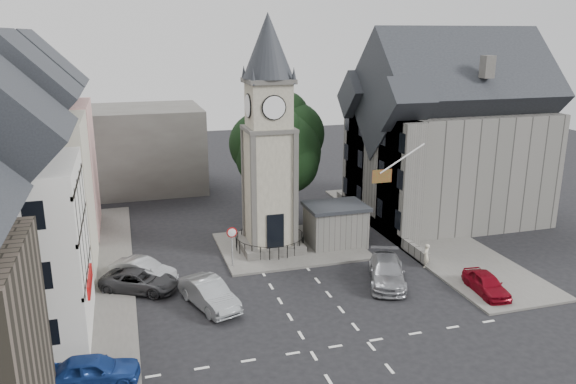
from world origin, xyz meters
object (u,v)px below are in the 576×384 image
object	(u,v)px
stone_shelter	(335,225)
pedestrian	(426,256)
car_west_blue	(93,370)
car_east_red	(486,284)
clock_tower	(269,137)

from	to	relation	value
stone_shelter	pedestrian	world-z (taller)	stone_shelter
pedestrian	car_west_blue	bearing A→B (deg)	-21.23
car_east_red	clock_tower	bearing A→B (deg)	140.52
clock_tower	pedestrian	world-z (taller)	clock_tower
pedestrian	clock_tower	bearing A→B (deg)	-74.29
clock_tower	car_west_blue	size ratio (longest dim) A/B	4.08
car_east_red	pedestrian	distance (m)	4.76
stone_shelter	car_west_blue	size ratio (longest dim) A/B	1.08
clock_tower	car_east_red	xyz separation A→B (m)	(10.48, -10.54, -7.48)
stone_shelter	pedestrian	bearing A→B (deg)	-52.16
car_west_blue	car_east_red	distance (m)	22.15
car_east_red	car_west_blue	bearing A→B (deg)	-167.10
clock_tower	stone_shelter	distance (m)	8.15
clock_tower	stone_shelter	size ratio (longest dim) A/B	3.78
car_east_red	pedestrian	bearing A→B (deg)	112.85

